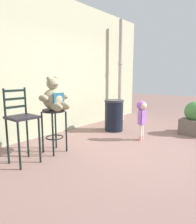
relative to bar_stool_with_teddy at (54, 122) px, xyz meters
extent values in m
plane|color=#84625B|center=(1.17, -1.13, -0.57)|extent=(24.00, 24.00, 0.00)
cube|color=#B0B28F|center=(1.17, 1.16, 1.05)|extent=(6.67, 0.30, 3.25)
cylinder|color=black|center=(0.00, 0.00, 0.21)|extent=(0.40, 0.40, 0.04)
cylinder|color=black|center=(-0.15, -0.15, -0.19)|extent=(0.03, 0.03, 0.76)
cylinder|color=black|center=(0.15, -0.15, -0.19)|extent=(0.03, 0.03, 0.76)
cylinder|color=black|center=(-0.15, 0.15, -0.19)|extent=(0.03, 0.03, 0.76)
cylinder|color=black|center=(0.15, 0.15, -0.19)|extent=(0.03, 0.03, 0.76)
torus|color=black|center=(0.00, 0.00, -0.29)|extent=(0.33, 0.33, 0.02)
sphere|color=gray|center=(0.00, 0.00, 0.41)|extent=(0.37, 0.37, 0.37)
cube|color=#1D526F|center=(0.00, -0.15, 0.42)|extent=(0.23, 0.03, 0.22)
sphere|color=gray|center=(0.00, 0.00, 0.69)|extent=(0.21, 0.21, 0.21)
ellipsoid|color=gray|center=(0.00, -0.09, 0.67)|extent=(0.09, 0.07, 0.06)
sphere|color=black|center=(0.00, -0.12, 0.68)|extent=(0.03, 0.03, 0.03)
sphere|color=gray|center=(-0.08, 0.00, 0.77)|extent=(0.09, 0.09, 0.09)
sphere|color=gray|center=(0.08, 0.00, 0.77)|extent=(0.09, 0.09, 0.09)
ellipsoid|color=gray|center=(-0.22, -0.03, 0.45)|extent=(0.13, 0.21, 0.12)
ellipsoid|color=gray|center=(0.22, -0.03, 0.45)|extent=(0.13, 0.21, 0.12)
ellipsoid|color=gray|center=(-0.08, -0.18, 0.30)|extent=(0.13, 0.31, 0.15)
ellipsoid|color=gray|center=(0.08, -0.18, 0.30)|extent=(0.13, 0.31, 0.15)
cylinder|color=#DE9E93|center=(1.63, -0.89, -0.52)|extent=(0.07, 0.07, 0.10)
cylinder|color=beige|center=(1.63, -0.89, -0.34)|extent=(0.05, 0.05, 0.26)
cylinder|color=#DE9E93|center=(1.71, -0.89, -0.52)|extent=(0.07, 0.07, 0.10)
cylinder|color=beige|center=(1.71, -0.89, -0.34)|extent=(0.05, 0.05, 0.26)
cube|color=#985BB8|center=(1.67, -0.89, -0.05)|extent=(0.18, 0.10, 0.31)
cylinder|color=#985BB8|center=(1.55, -0.89, -0.04)|extent=(0.04, 0.04, 0.26)
cylinder|color=#985BB8|center=(1.78, -0.89, -0.04)|extent=(0.04, 0.04, 0.26)
sphere|color=#D8B293|center=(1.67, -0.89, 0.19)|extent=(0.19, 0.19, 0.19)
sphere|color=#A154BB|center=(1.67, -0.86, 0.20)|extent=(0.20, 0.20, 0.20)
cylinder|color=black|center=(1.94, 0.04, -0.20)|extent=(0.46, 0.46, 0.75)
cylinder|color=#2D2D33|center=(1.94, 0.04, 0.20)|extent=(0.49, 0.49, 0.05)
cylinder|color=#A5A6A2|center=(3.18, 0.69, -0.48)|extent=(0.28, 0.28, 0.18)
cylinder|color=#AAA599|center=(3.18, 0.69, 1.06)|extent=(0.12, 0.12, 2.90)
torus|color=#ADA89E|center=(3.18, 0.69, 1.21)|extent=(0.17, 0.17, 0.04)
cube|color=black|center=(-0.63, -0.02, 0.18)|extent=(0.41, 0.41, 0.03)
cylinder|color=black|center=(-0.80, -0.20, -0.20)|extent=(0.03, 0.03, 0.73)
cylinder|color=black|center=(-0.45, -0.20, -0.20)|extent=(0.03, 0.03, 0.73)
cylinder|color=black|center=(-0.80, 0.15, -0.20)|extent=(0.03, 0.03, 0.73)
cylinder|color=black|center=(-0.45, 0.15, -0.20)|extent=(0.03, 0.03, 0.73)
cylinder|color=black|center=(-0.80, 0.15, 0.41)|extent=(0.03, 0.03, 0.43)
cylinder|color=black|center=(-0.45, 0.15, 0.41)|extent=(0.03, 0.03, 0.43)
cube|color=black|center=(-0.63, 0.15, 0.33)|extent=(0.35, 0.02, 0.04)
cube|color=black|center=(-0.63, 0.15, 0.46)|extent=(0.35, 0.02, 0.04)
cube|color=black|center=(-0.63, 0.15, 0.59)|extent=(0.35, 0.02, 0.04)
cube|color=#605549|center=(2.91, -1.64, -0.38)|extent=(0.58, 0.58, 0.37)
sphere|color=#3C7037|center=(2.91, -1.64, -0.02)|extent=(0.49, 0.49, 0.49)
camera|label=1|loc=(-2.26, -2.91, 0.80)|focal=32.66mm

